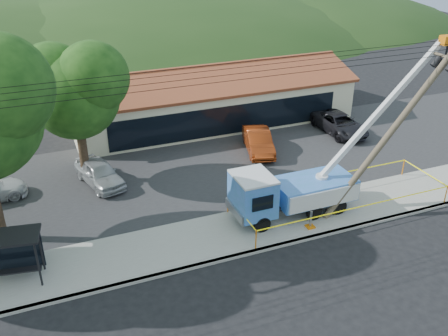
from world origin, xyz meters
TOP-DOWN VIEW (x-y plane):
  - ground at (0.00, 0.00)m, footprint 120.00×120.00m
  - curb at (0.00, 2.10)m, footprint 60.00×0.25m
  - sidewalk at (0.00, 4.00)m, footprint 60.00×4.00m
  - parking_lot at (0.00, 12.00)m, footprint 60.00×12.00m
  - strip_mall at (4.00, 19.98)m, footprint 22.50×8.53m
  - tree_lot at (-7.00, 13.00)m, footprint 6.30×5.60m
  - hill_center at (10.00, 55.00)m, footprint 89.60×64.00m
  - hill_east at (30.00, 55.00)m, footprint 72.80×52.00m
  - utility_truck at (3.05, 4.55)m, footprint 12.54×3.80m
  - leaning_pole at (8.58, 3.42)m, footprint 7.44×1.99m
  - bus_shelter at (-11.30, 4.23)m, footprint 2.77×1.96m
  - caution_tape at (5.89, 4.09)m, footprint 12.23×3.76m
  - car_silver at (-6.29, 12.08)m, footprint 2.94×4.80m
  - car_red at (4.92, 12.74)m, footprint 2.81×4.99m
  - car_dark at (12.18, 13.51)m, footprint 2.47×5.32m

SIDE VIEW (x-z plane):
  - ground at x=0.00m, z-range 0.00..0.00m
  - hill_center at x=10.00m, z-range -16.00..16.00m
  - hill_east at x=30.00m, z-range -13.00..13.00m
  - car_silver at x=-6.29m, z-range -0.76..0.76m
  - car_red at x=4.92m, z-range -0.78..0.78m
  - car_dark at x=12.18m, z-range -0.74..0.74m
  - parking_lot at x=0.00m, z-range 0.00..0.10m
  - curb at x=0.00m, z-range 0.00..0.15m
  - sidewalk at x=0.00m, z-range 0.00..0.15m
  - caution_tape at x=5.89m, z-range 0.42..1.51m
  - utility_truck at x=3.05m, z-range -2.90..6.32m
  - strip_mall at x=4.00m, z-range -0.46..4.22m
  - bus_shelter at x=-11.30m, z-range 0.72..3.18m
  - leaning_pole at x=8.58m, z-range 0.49..9.68m
  - tree_lot at x=-7.00m, z-range 1.74..10.68m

